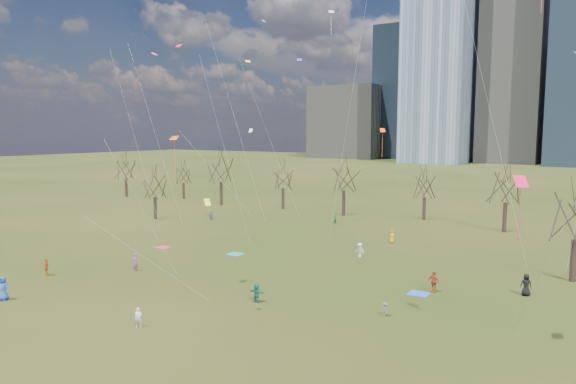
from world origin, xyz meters
The scene contains 19 objects.
ground centered at (0.00, 0.00, 0.00)m, with size 500.00×500.00×0.00m, color black.
downtown_skyline centered at (-2.43, 210.64, 39.01)m, with size 212.50×78.00×118.00m.
bare_tree_row centered at (-0.09, 37.22, 6.12)m, with size 113.04×29.80×9.50m.
blanket_teal centered at (-5.72, 10.39, 0.01)m, with size 1.60×1.50×0.03m, color teal.
blanket_navy centered at (15.49, 7.36, 0.01)m, with size 1.60×1.50×0.03m, color blue.
blanket_crimson centered at (-14.82, 8.59, 0.01)m, with size 1.60×1.50×0.03m, color #C82840.
person_0 centered at (-11.87, -11.49, 0.96)m, with size 0.94×0.61×1.93m, color #274AAC.
person_1 centered at (1.57, -9.82, 0.69)m, with size 0.50×0.33×1.38m, color white.
person_3 centered at (15.05, 0.98, 0.54)m, with size 0.69×0.40×1.07m, color #5F5E63.
person_4 centered at (-15.41, -5.49, 0.79)m, with size 0.93×0.39×1.58m, color #E34B19.
person_5 centered at (5.44, -1.39, 0.77)m, with size 1.42×0.45×1.54m, color #1A7764.
person_6 centered at (23.03, 11.45, 0.91)m, with size 0.89×0.58×1.82m, color black.
person_7 centered at (-9.72, -0.04, 0.84)m, with size 0.62×0.40×1.69m, color #9851A2.
person_9 centered at (6.29, 16.30, 0.76)m, with size 0.98×0.56×1.51m, color silver.
person_10 centered at (16.39, 8.44, 0.89)m, with size 1.04×0.43×1.78m, color red.
person_11 centered at (-22.04, 25.62, 0.76)m, with size 1.41×0.45×1.52m, color slate.
person_12 centered at (6.79, 24.63, 0.82)m, with size 0.80×0.52×1.63m, color orange.
person_13 centered at (-4.82, 32.76, 0.79)m, with size 0.58×0.38×1.58m, color #186C38.
kites_airborne centered at (1.91, 11.98, 12.02)m, with size 49.29×43.01×26.03m.
Camera 1 is at (27.88, -32.96, 13.22)m, focal length 32.00 mm.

